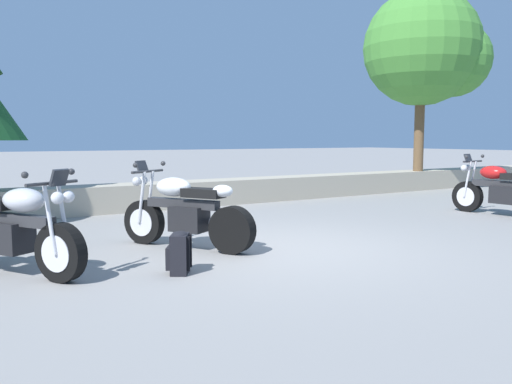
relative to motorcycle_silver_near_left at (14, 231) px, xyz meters
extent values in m
plane|color=gray|center=(3.26, -0.45, -0.49)|extent=(120.00, 120.00, 0.00)
cube|color=#A89E89|center=(3.26, 4.35, -0.21)|extent=(36.00, 0.80, 0.55)
cylinder|color=black|center=(0.36, -0.59, -0.18)|extent=(0.44, 0.60, 0.62)
cylinder|color=silver|center=(0.36, -0.59, -0.18)|extent=(0.34, 0.41, 0.38)
cube|color=black|center=(-0.04, 0.07, -0.08)|extent=(0.52, 0.58, 0.34)
cube|color=#2D2D30|center=(0.01, -0.02, 0.12)|extent=(0.69, 1.01, 0.12)
ellipsoid|color=#BCBCC1|center=(0.09, -0.15, 0.34)|extent=(0.56, 0.62, 0.26)
cylinder|color=#2D2D30|center=(0.32, -0.52, 0.54)|extent=(0.58, 0.37, 0.04)
sphere|color=silver|center=(0.46, -0.61, 0.40)|extent=(0.13, 0.13, 0.13)
sphere|color=silver|center=(0.34, -0.68, 0.40)|extent=(0.13, 0.13, 0.13)
cube|color=#26282D|center=(0.37, -0.61, 0.60)|extent=(0.22, 0.19, 0.18)
cylinder|color=silver|center=(0.42, -0.51, 0.18)|extent=(0.12, 0.16, 0.73)
cylinder|color=silver|center=(0.27, -0.60, 0.18)|extent=(0.12, 0.16, 0.73)
sphere|color=#2D2D30|center=(0.56, -0.33, 0.64)|extent=(0.07, 0.07, 0.07)
sphere|color=#2D2D30|center=(0.05, -0.65, 0.64)|extent=(0.07, 0.07, 0.07)
cylinder|color=black|center=(1.80, 0.88, -0.18)|extent=(0.44, 0.60, 0.62)
cylinder|color=black|center=(2.53, -0.36, -0.18)|extent=(0.47, 0.63, 0.62)
cylinder|color=silver|center=(1.80, 0.88, -0.18)|extent=(0.33, 0.41, 0.38)
cube|color=black|center=(2.19, 0.22, -0.08)|extent=(0.52, 0.58, 0.34)
cube|color=#2D2D30|center=(2.14, 0.30, 0.12)|extent=(0.68, 1.02, 0.12)
ellipsoid|color=white|center=(2.06, 0.43, 0.34)|extent=(0.56, 0.62, 0.26)
cube|color=black|center=(2.31, 0.02, 0.28)|extent=(0.51, 0.61, 0.12)
ellipsoid|color=white|center=(2.46, -0.24, 0.32)|extent=(0.33, 0.35, 0.16)
cylinder|color=#2D2D30|center=(1.84, 0.81, 0.54)|extent=(0.59, 0.37, 0.04)
sphere|color=silver|center=(1.71, 0.90, 0.40)|extent=(0.13, 0.13, 0.13)
sphere|color=silver|center=(1.83, 0.97, 0.40)|extent=(0.13, 0.13, 0.13)
cube|color=#26282D|center=(1.79, 0.90, 0.60)|extent=(0.22, 0.18, 0.18)
cylinder|color=silver|center=(2.55, -0.07, -0.13)|extent=(0.29, 0.38, 0.11)
cylinder|color=silver|center=(1.74, 0.80, 0.18)|extent=(0.12, 0.16, 0.73)
cylinder|color=silver|center=(1.90, 0.89, 0.18)|extent=(0.12, 0.16, 0.73)
sphere|color=#2D2D30|center=(1.60, 0.62, 0.64)|extent=(0.07, 0.07, 0.07)
sphere|color=#2D2D30|center=(2.12, 0.93, 0.64)|extent=(0.07, 0.07, 0.07)
cylinder|color=black|center=(8.55, 0.53, -0.18)|extent=(0.20, 0.63, 0.62)
cylinder|color=silver|center=(8.55, 0.53, -0.18)|extent=(0.19, 0.40, 0.38)
cube|color=black|center=(8.62, -0.24, -0.08)|extent=(0.36, 0.51, 0.34)
cube|color=#2D2D30|center=(8.61, -0.14, 0.12)|extent=(0.24, 1.11, 0.12)
ellipsoid|color=red|center=(8.60, 0.01, 0.34)|extent=(0.39, 0.55, 0.26)
cylinder|color=#2D2D30|center=(8.56, 0.45, 0.54)|extent=(0.66, 0.10, 0.04)
sphere|color=silver|center=(8.47, 0.58, 0.40)|extent=(0.13, 0.13, 0.13)
sphere|color=silver|center=(8.61, 0.60, 0.40)|extent=(0.13, 0.13, 0.13)
cube|color=#26282D|center=(8.55, 0.55, 0.60)|extent=(0.21, 0.11, 0.18)
cylinder|color=silver|center=(8.46, 0.48, 0.18)|extent=(0.06, 0.17, 0.73)
cylinder|color=silver|center=(8.64, 0.50, 0.18)|extent=(0.06, 0.17, 0.73)
sphere|color=#2D2D30|center=(8.26, 0.38, 0.64)|extent=(0.07, 0.07, 0.07)
sphere|color=#2D2D30|center=(8.86, 0.44, 0.64)|extent=(0.07, 0.07, 0.07)
cube|color=black|center=(1.55, -0.93, -0.27)|extent=(0.31, 0.35, 0.44)
cube|color=black|center=(1.45, -0.87, -0.31)|extent=(0.17, 0.23, 0.24)
ellipsoid|color=black|center=(1.55, -0.93, -0.06)|extent=(0.30, 0.33, 0.08)
cube|color=black|center=(1.59, -1.06, -0.25)|extent=(0.05, 0.06, 0.37)
cube|color=black|center=(1.68, -0.92, -0.25)|extent=(0.05, 0.06, 0.37)
cylinder|color=brown|center=(11.27, 4.17, 1.20)|extent=(0.28, 0.28, 2.28)
sphere|color=#428433|center=(11.27, 4.17, 3.57)|extent=(3.28, 3.28, 3.28)
sphere|color=#428433|center=(12.01, 3.68, 3.24)|extent=(2.13, 2.13, 2.13)
camera|label=1|loc=(-0.73, -6.17, 1.00)|focal=36.65mm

